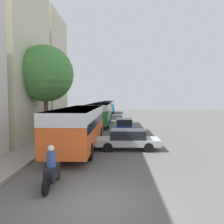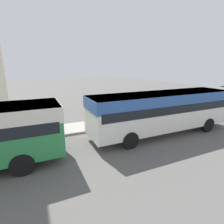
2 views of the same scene
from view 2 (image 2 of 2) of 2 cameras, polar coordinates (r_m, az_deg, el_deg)
bus_third_in_line at (r=12.14m, az=16.32°, el=1.50°), size 2.51×10.21×2.81m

